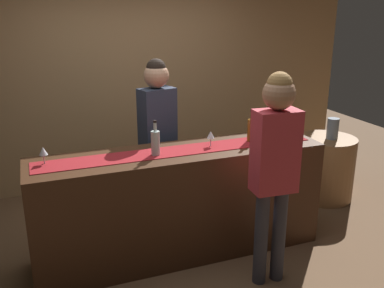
% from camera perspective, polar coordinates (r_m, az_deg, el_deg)
% --- Properties ---
extents(ground_plane, '(10.00, 10.00, 0.00)m').
position_cam_1_polar(ground_plane, '(4.14, -1.52, -14.03)').
color(ground_plane, brown).
extents(back_wall, '(6.00, 0.12, 2.90)m').
position_cam_1_polar(back_wall, '(5.40, -8.50, 9.83)').
color(back_wall, tan).
rests_on(back_wall, ground).
extents(bar_counter, '(2.58, 0.60, 0.99)m').
position_cam_1_polar(bar_counter, '(3.90, -1.58, -7.83)').
color(bar_counter, '#3D2314').
rests_on(bar_counter, ground).
extents(counter_runner_cloth, '(2.45, 0.28, 0.01)m').
position_cam_1_polar(counter_runner_cloth, '(3.71, -1.64, -0.88)').
color(counter_runner_cloth, maroon).
rests_on(counter_runner_cloth, bar_counter).
extents(wine_bottle_clear, '(0.07, 0.07, 0.30)m').
position_cam_1_polar(wine_bottle_clear, '(3.58, -4.88, 0.21)').
color(wine_bottle_clear, '#B2C6C1').
rests_on(wine_bottle_clear, bar_counter).
extents(wine_bottle_amber, '(0.07, 0.07, 0.30)m').
position_cam_1_polar(wine_bottle_amber, '(3.97, 7.89, 1.89)').
color(wine_bottle_amber, brown).
rests_on(wine_bottle_amber, bar_counter).
extents(wine_glass_near_customer, '(0.07, 0.07, 0.14)m').
position_cam_1_polar(wine_glass_near_customer, '(3.56, -19.18, -0.96)').
color(wine_glass_near_customer, silver).
rests_on(wine_glass_near_customer, bar_counter).
extents(wine_glass_mid_counter, '(0.07, 0.07, 0.14)m').
position_cam_1_polar(wine_glass_mid_counter, '(3.80, 2.50, 1.17)').
color(wine_glass_mid_counter, silver).
rests_on(wine_glass_mid_counter, bar_counter).
extents(bartender, '(0.38, 0.28, 1.72)m').
position_cam_1_polar(bartender, '(4.21, -4.61, 2.42)').
color(bartender, '#26262B').
rests_on(bartender, ground).
extents(customer_sipping, '(0.35, 0.24, 1.74)m').
position_cam_1_polar(customer_sipping, '(3.33, 10.97, -1.83)').
color(customer_sipping, '#33333D').
rests_on(customer_sipping, ground).
extents(round_side_table, '(0.68, 0.68, 0.74)m').
position_cam_1_polar(round_side_table, '(5.30, 17.19, -3.03)').
color(round_side_table, '#996B42').
rests_on(round_side_table, ground).
extents(vase_on_side_table, '(0.13, 0.13, 0.24)m').
position_cam_1_polar(vase_on_side_table, '(5.13, 18.21, 1.96)').
color(vase_on_side_table, slate).
rests_on(vase_on_side_table, round_side_table).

